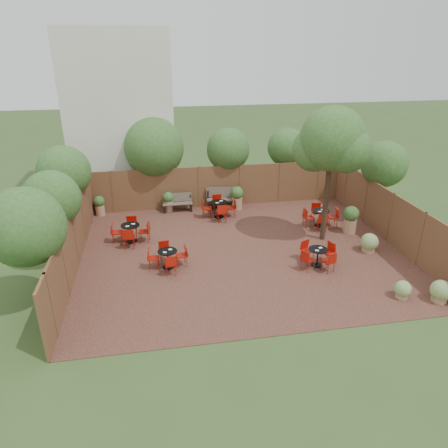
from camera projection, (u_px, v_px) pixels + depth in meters
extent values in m
plane|color=#354F23|center=(242.00, 252.00, 15.74)|extent=(80.00, 80.00, 0.00)
cube|color=#361A16|center=(242.00, 252.00, 15.73)|extent=(12.00, 10.00, 0.02)
cube|color=brown|center=(220.00, 186.00, 19.84)|extent=(12.00, 0.08, 2.00)
cube|color=brown|center=(74.00, 240.00, 14.38)|extent=(0.08, 10.00, 2.00)
cube|color=brown|center=(390.00, 217.00, 16.29)|extent=(0.08, 10.00, 2.00)
cube|color=beige|center=(121.00, 115.00, 20.63)|extent=(5.00, 4.00, 8.00)
sphere|color=#2A531A|center=(64.00, 172.00, 16.34)|extent=(2.10, 2.10, 2.10)
sphere|color=#2A531A|center=(51.00, 199.00, 13.67)|extent=(1.91, 1.91, 1.91)
sphere|color=#2A531A|center=(25.00, 227.00, 11.35)|extent=(2.24, 2.24, 2.24)
sphere|color=#2A531A|center=(154.00, 148.00, 19.26)|extent=(2.78, 2.78, 2.78)
sphere|color=#2A531A|center=(228.00, 150.00, 19.81)|extent=(2.07, 2.07, 2.07)
sphere|color=#2A531A|center=(287.00, 147.00, 20.49)|extent=(1.90, 1.90, 1.90)
sphere|color=#2A531A|center=(384.00, 164.00, 17.55)|extent=(1.96, 1.96, 1.96)
cylinder|color=black|center=(327.00, 189.00, 15.89)|extent=(0.25, 0.25, 4.29)
sphere|color=#2A531A|center=(333.00, 139.00, 15.12)|extent=(2.40, 2.40, 2.40)
sphere|color=#2A531A|center=(314.00, 150.00, 15.59)|extent=(1.68, 1.68, 1.68)
sphere|color=#2A531A|center=(347.00, 149.00, 14.94)|extent=(1.76, 1.76, 1.76)
cube|color=brown|center=(178.00, 204.00, 19.34)|extent=(1.38, 0.43, 0.05)
cube|color=brown|center=(177.00, 197.00, 19.41)|extent=(1.37, 0.12, 0.41)
cube|color=black|center=(164.00, 209.00, 19.33)|extent=(0.06, 0.41, 0.37)
cube|color=black|center=(191.00, 207.00, 19.52)|extent=(0.06, 0.41, 0.37)
cube|color=brown|center=(224.00, 199.00, 19.66)|extent=(1.67, 0.65, 0.05)
cube|color=brown|center=(223.00, 192.00, 19.74)|extent=(1.63, 0.29, 0.49)
cube|color=black|center=(209.00, 205.00, 19.65)|extent=(0.12, 0.49, 0.43)
cube|color=black|center=(239.00, 203.00, 19.88)|extent=(0.12, 0.49, 0.43)
cylinder|color=black|center=(319.00, 226.00, 17.93)|extent=(0.43, 0.43, 0.03)
cylinder|color=black|center=(320.00, 218.00, 17.79)|extent=(0.05, 0.05, 0.68)
cylinder|color=black|center=(321.00, 211.00, 17.65)|extent=(0.73, 0.73, 0.03)
cube|color=white|center=(323.00, 210.00, 17.73)|extent=(0.15, 0.11, 0.01)
cube|color=white|center=(320.00, 212.00, 17.53)|extent=(0.15, 0.11, 0.01)
cylinder|color=black|center=(132.00, 241.00, 16.52)|extent=(0.43, 0.43, 0.03)
cylinder|color=black|center=(131.00, 233.00, 16.38)|extent=(0.05, 0.05, 0.68)
cylinder|color=black|center=(130.00, 225.00, 16.24)|extent=(0.74, 0.74, 0.03)
cube|color=white|center=(133.00, 224.00, 16.32)|extent=(0.15, 0.12, 0.01)
cube|color=white|center=(127.00, 226.00, 16.11)|extent=(0.15, 0.12, 0.01)
cylinder|color=black|center=(317.00, 265.00, 14.74)|extent=(0.39, 0.39, 0.03)
cylinder|color=black|center=(317.00, 257.00, 14.61)|extent=(0.04, 0.04, 0.62)
cylinder|color=black|center=(318.00, 249.00, 14.48)|extent=(0.68, 0.68, 0.03)
cube|color=white|center=(320.00, 248.00, 14.55)|extent=(0.15, 0.13, 0.01)
cube|color=white|center=(317.00, 250.00, 14.36)|extent=(0.15, 0.13, 0.01)
cylinder|color=black|center=(168.00, 267.00, 14.61)|extent=(0.39, 0.39, 0.03)
cylinder|color=black|center=(168.00, 259.00, 14.48)|extent=(0.04, 0.04, 0.63)
cylinder|color=black|center=(167.00, 251.00, 14.35)|extent=(0.68, 0.68, 0.03)
cube|color=white|center=(170.00, 249.00, 14.43)|extent=(0.13, 0.10, 0.01)
cube|color=white|center=(165.00, 252.00, 14.23)|extent=(0.13, 0.10, 0.01)
cylinder|color=black|center=(219.00, 217.00, 18.85)|extent=(0.44, 0.44, 0.03)
cylinder|color=black|center=(219.00, 210.00, 18.71)|extent=(0.05, 0.05, 0.70)
cylinder|color=black|center=(219.00, 202.00, 18.56)|extent=(0.76, 0.76, 0.03)
cube|color=white|center=(221.00, 201.00, 18.64)|extent=(0.14, 0.10, 0.01)
cube|color=white|center=(217.00, 203.00, 18.43)|extent=(0.14, 0.10, 0.01)
cylinder|color=#9B6F4D|center=(169.00, 206.00, 19.47)|extent=(0.43, 0.43, 0.49)
sphere|color=#2A531A|center=(168.00, 197.00, 19.29)|extent=(0.51, 0.51, 0.51)
cylinder|color=#9B6F4D|center=(237.00, 203.00, 19.69)|extent=(0.50, 0.50, 0.57)
sphere|color=#2A531A|center=(237.00, 193.00, 19.49)|extent=(0.60, 0.60, 0.60)
cylinder|color=#9B6F4D|center=(100.00, 210.00, 18.97)|extent=(0.42, 0.42, 0.49)
sphere|color=#2A531A|center=(99.00, 201.00, 18.80)|extent=(0.51, 0.51, 0.51)
cylinder|color=#9B6F4D|center=(350.00, 226.00, 17.20)|extent=(0.53, 0.53, 0.61)
sphere|color=#2A531A|center=(351.00, 214.00, 16.98)|extent=(0.64, 0.64, 0.64)
cylinder|color=#9B6F4D|center=(439.00, 298.00, 12.69)|extent=(0.47, 0.47, 0.21)
sphere|color=olive|center=(441.00, 290.00, 12.58)|extent=(0.64, 0.64, 0.64)
cylinder|color=#9B6F4D|center=(402.00, 295.00, 12.87)|extent=(0.38, 0.38, 0.17)
sphere|color=olive|center=(403.00, 289.00, 12.79)|extent=(0.52, 0.52, 0.52)
cylinder|color=#9B6F4D|center=(368.00, 248.00, 15.73)|extent=(0.49, 0.49, 0.22)
sphere|color=olive|center=(369.00, 242.00, 15.62)|extent=(0.67, 0.67, 0.67)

